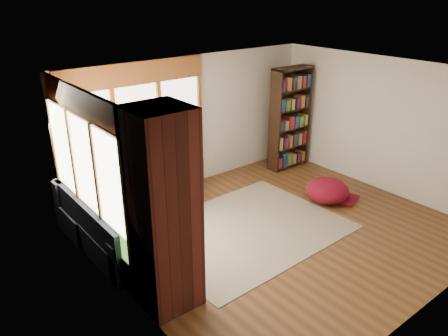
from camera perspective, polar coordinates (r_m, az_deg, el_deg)
floor at (r=7.48m, az=7.25°, el=-8.01°), size 5.50×5.50×0.00m
ceiling at (r=6.55m, az=8.39°, el=11.93°), size 5.50×5.50×0.00m
wall_back at (r=8.71m, az=-4.13°, el=6.02°), size 5.50×0.04×2.60m
wall_front at (r=5.65m, az=26.31°, el=-6.12°), size 5.50×0.04×2.60m
wall_left at (r=5.43m, az=-13.02°, el=-5.39°), size 0.04×5.00×2.60m
wall_right at (r=9.01m, az=20.12°, el=5.23°), size 0.04×5.00×2.60m
windows_back at (r=8.09m, az=-11.04°, el=4.69°), size 2.82×0.10×1.90m
windows_left at (r=6.43m, az=-17.58°, el=-0.82°), size 0.10×2.62×1.90m
roller_blind at (r=7.04m, az=-20.29°, el=4.37°), size 0.03×0.72×0.90m
brick_chimney at (r=5.29m, az=-7.92°, el=-5.76°), size 0.70×0.70×2.60m
sectional_sofa at (r=7.55m, az=-12.70°, el=-5.48°), size 2.20×2.20×0.80m
area_rug at (r=7.44m, az=2.84°, el=-7.97°), size 3.26×2.52×0.01m
bookshelf at (r=9.66m, az=8.60°, el=6.38°), size 0.96×0.32×2.23m
pouf at (r=8.49m, az=13.34°, el=-2.79°), size 0.91×0.91×0.44m
dog_tan at (r=7.57m, az=-11.78°, el=-1.10°), size 1.07×1.02×0.52m
dog_brindle at (r=6.87m, az=-11.11°, el=-3.94°), size 0.57×0.88×0.46m
throw_pillows at (r=7.43m, az=-12.59°, el=-2.00°), size 1.98×1.68×0.45m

